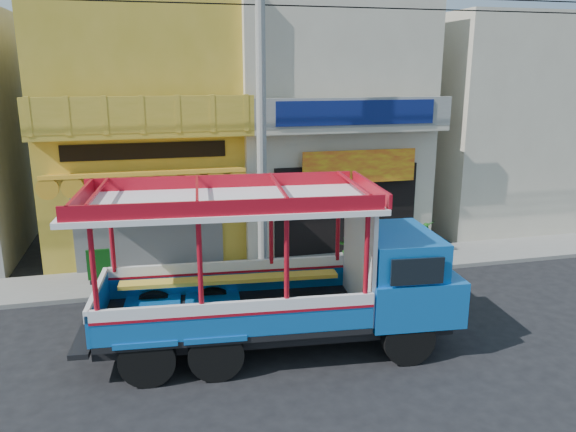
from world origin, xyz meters
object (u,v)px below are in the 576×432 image
object	(u,v)px
songthaew_truck	(300,271)
potted_plant_c	(427,237)
utility_pole	(267,98)
green_sign	(99,269)
potted_plant_a	(353,248)
potted_plant_b	(355,246)

from	to	relation	value
songthaew_truck	potted_plant_c	size ratio (longest dim) A/B	7.20
utility_pole	green_sign	xyz separation A→B (m)	(-4.54, 0.73, -4.52)
songthaew_truck	green_sign	bearing A→B (deg)	133.47
green_sign	potted_plant_a	bearing A→B (deg)	-2.60
songthaew_truck	potted_plant_b	size ratio (longest dim) A/B	6.97
potted_plant_a	potted_plant_b	size ratio (longest dim) A/B	0.94
potted_plant_b	potted_plant_c	size ratio (longest dim) A/B	1.03
songthaew_truck	potted_plant_b	world-z (taller)	songthaew_truck
songthaew_truck	potted_plant_b	bearing A→B (deg)	56.88
songthaew_truck	green_sign	world-z (taller)	songthaew_truck
songthaew_truck	potted_plant_b	xyz separation A→B (m)	(2.88, 4.42, -1.04)
green_sign	songthaew_truck	bearing A→B (deg)	-46.53
songthaew_truck	potted_plant_c	bearing A→B (deg)	41.60
potted_plant_c	songthaew_truck	bearing A→B (deg)	-10.96
potted_plant_b	potted_plant_c	bearing A→B (deg)	-102.92
utility_pole	potted_plant_b	world-z (taller)	utility_pole
potted_plant_a	songthaew_truck	bearing A→B (deg)	-162.87
songthaew_truck	potted_plant_a	distance (m)	5.25
songthaew_truck	potted_plant_b	distance (m)	5.37
songthaew_truck	potted_plant_a	bearing A→B (deg)	57.16
utility_pole	potted_plant_a	size ratio (longest dim) A/B	26.60
songthaew_truck	potted_plant_c	xyz separation A→B (m)	(5.41, 4.81, -1.06)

